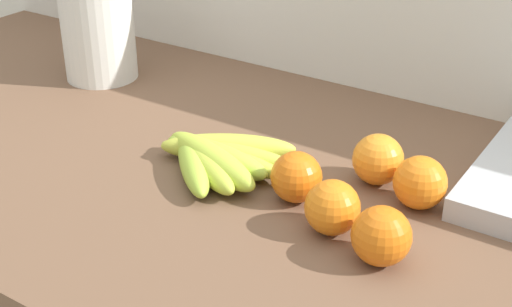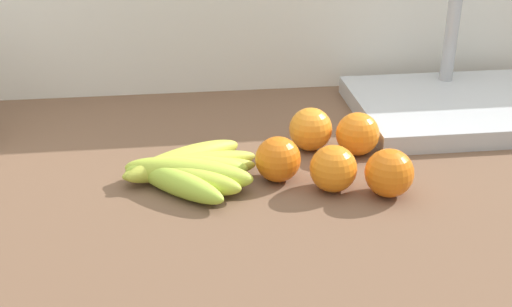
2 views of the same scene
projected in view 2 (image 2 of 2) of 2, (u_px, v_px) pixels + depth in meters
The scene contains 8 objects.
wall_back at pixel (231, 184), 1.39m from camera, with size 2.20×0.06×1.30m, color silver.
banana_bunch at pixel (186, 171), 0.92m from camera, with size 0.20×0.20×0.04m.
orange_front at pixel (389, 173), 0.89m from camera, with size 0.07×0.07×0.07m, color orange.
orange_center at pixel (278, 159), 0.93m from camera, with size 0.06×0.06×0.06m, color orange.
orange_back_left at pixel (311, 129), 1.02m from camera, with size 0.07×0.07×0.07m, color orange.
orange_right at pixel (333, 169), 0.90m from camera, with size 0.06×0.06×0.06m, color orange.
orange_back_right at pixel (358, 134), 1.00m from camera, with size 0.07×0.07×0.07m, color orange.
sink_basin at pixel (466, 105), 1.15m from camera, with size 0.38×0.28×0.20m.
Camera 2 is at (-0.10, -0.84, 1.31)m, focal length 46.52 mm.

